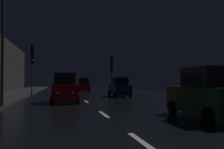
# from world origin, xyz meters

# --- Properties ---
(ground) EXTENTS (26.33, 84.00, 0.02)m
(ground) POSITION_xyz_m (0.00, 24.50, -0.01)
(ground) COLOR black
(sidewalk_left) EXTENTS (4.40, 84.00, 0.15)m
(sidewalk_left) POSITION_xyz_m (-6.97, 24.50, 0.07)
(sidewalk_left) COLOR #28282B
(sidewalk_left) RESTS_ON ground
(lane_centerline) EXTENTS (0.16, 31.13, 0.01)m
(lane_centerline) POSITION_xyz_m (0.00, 18.88, 0.01)
(lane_centerline) COLOR beige
(lane_centerline) RESTS_ON ground
(traffic_light_far_right) EXTENTS (0.38, 0.48, 4.71)m
(traffic_light_far_right) POSITION_xyz_m (4.66, 28.49, 3.41)
(traffic_light_far_right) COLOR #38383A
(traffic_light_far_right) RESTS_ON ground
(traffic_light_far_left) EXTENTS (0.36, 0.48, 5.22)m
(traffic_light_far_left) POSITION_xyz_m (-4.66, 23.82, 3.82)
(traffic_light_far_left) COLOR #38383A
(traffic_light_far_left) RESTS_ON ground
(streetlamp_overhead) EXTENTS (1.70, 0.44, 8.36)m
(streetlamp_overhead) POSITION_xyz_m (-4.45, 11.28, 5.42)
(streetlamp_overhead) COLOR #2D2D30
(streetlamp_overhead) RESTS_ON ground
(car_approaching_headlights) EXTENTS (1.89, 4.10, 2.06)m
(car_approaching_headlights) POSITION_xyz_m (-1.55, 15.49, 0.94)
(car_approaching_headlights) COLOR maroon
(car_approaching_headlights) RESTS_ON ground
(car_parked_right_far) EXTENTS (1.71, 3.70, 1.86)m
(car_parked_right_far) POSITION_xyz_m (3.87, 21.04, 0.85)
(car_parked_right_far) COLOR #141E51
(car_parked_right_far) RESTS_ON ground
(car_parked_right_near) EXTENTS (1.85, 4.01, 2.02)m
(car_parked_right_near) POSITION_xyz_m (3.87, 6.32, 0.92)
(car_parked_right_near) COLOR #0F3819
(car_parked_right_near) RESTS_ON ground
(car_distant_taillights) EXTENTS (1.86, 4.03, 2.03)m
(car_distant_taillights) POSITION_xyz_m (1.75, 35.95, 0.93)
(car_distant_taillights) COLOR maroon
(car_distant_taillights) RESTS_ON ground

